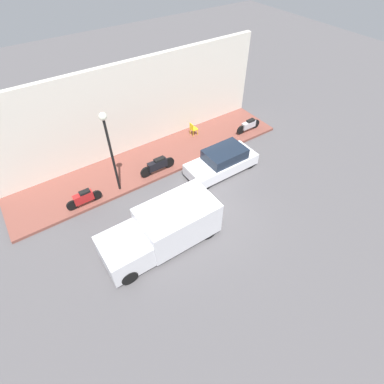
{
  "coord_description": "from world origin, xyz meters",
  "views": [
    {
      "loc": [
        -7.51,
        5.87,
        11.18
      ],
      "look_at": [
        1.23,
        -0.07,
        0.6
      ],
      "focal_mm": 28.0,
      "sensor_mm": 36.0,
      "label": 1
    }
  ],
  "objects": [
    {
      "name": "scooter_silver",
      "position": [
        4.23,
        -6.54,
        0.58
      ],
      "size": [
        0.3,
        1.85,
        0.78
      ],
      "color": "#B7B7BF",
      "rests_on": "sidewalk"
    },
    {
      "name": "building_facade",
      "position": [
        6.86,
        0.0,
        2.63
      ],
      "size": [
        0.3,
        16.29,
        5.27
      ],
      "color": "silver",
      "rests_on": "ground_plane"
    },
    {
      "name": "delivery_van",
      "position": [
        -0.21,
        2.47,
        0.95
      ],
      "size": [
        2.06,
        5.17,
        1.86
      ],
      "color": "silver",
      "rests_on": "ground_plane"
    },
    {
      "name": "parked_car",
      "position": [
        2.23,
        -2.78,
        0.66
      ],
      "size": [
        1.69,
        4.06,
        1.38
      ],
      "color": "silver",
      "rests_on": "ground_plane"
    },
    {
      "name": "cafe_chair",
      "position": [
        5.87,
        -3.3,
        0.64
      ],
      "size": [
        0.4,
        0.4,
        0.85
      ],
      "color": "yellow",
      "rests_on": "sidewalk"
    },
    {
      "name": "ground_plane",
      "position": [
        0.0,
        0.0,
        0.0
      ],
      "size": [
        60.0,
        60.0,
        0.0
      ],
      "primitive_type": "plane",
      "color": "#514F51"
    },
    {
      "name": "motorcycle_red",
      "position": [
        3.87,
        4.55,
        0.61
      ],
      "size": [
        0.3,
        1.78,
        0.84
      ],
      "color": "#B21E1E",
      "rests_on": "sidewalk"
    },
    {
      "name": "streetlamp",
      "position": [
        3.96,
        2.68,
        3.21
      ],
      "size": [
        0.36,
        0.36,
        4.47
      ],
      "color": "black",
      "rests_on": "sidewalk"
    },
    {
      "name": "motorcycle_black",
      "position": [
        3.98,
        0.34,
        0.64
      ],
      "size": [
        0.3,
        2.09,
        0.88
      ],
      "color": "black",
      "rests_on": "sidewalk"
    },
    {
      "name": "sidewalk",
      "position": [
        5.12,
        0.0,
        0.08
      ],
      "size": [
        3.2,
        16.29,
        0.16
      ],
      "color": "brown",
      "rests_on": "ground_plane"
    }
  ]
}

